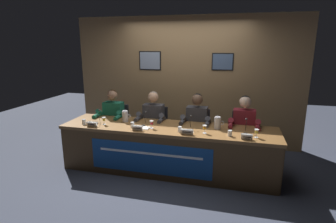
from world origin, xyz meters
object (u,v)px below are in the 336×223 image
water_cup_far_left (84,122)px  water_pitcher_right_side (218,123)px  water_cup_center_right (180,130)px  panelist_center_left (152,120)px  nameplate_far_right (247,137)px  water_cup_center_left (132,125)px  panelist_far_left (112,117)px  chair_center_left (156,132)px  water_cup_far_right (230,134)px  microphone_center_right (190,125)px  juice_glass_far_left (104,120)px  microphone_far_right (246,129)px  microphone_far_left (97,119)px  water_pitcher_left_side (125,116)px  chair_center_right (197,135)px  chair_far_right (242,139)px  panelist_center_right (196,124)px  nameplate_center_right (187,132)px  panelist_far_right (244,127)px  nameplate_center_left (137,128)px  juice_glass_far_right (257,132)px  juice_glass_center_left (152,123)px  microphone_center_left (144,121)px  juice_glass_center_right (205,128)px  document_stack_center_left (143,128)px  conference_table (166,143)px

water_cup_far_left → water_pitcher_right_side: (2.16, 0.32, 0.06)m
water_cup_center_right → water_pitcher_right_side: water_pitcher_right_side is taller
panelist_center_left → nameplate_far_right: 1.77m
water_cup_center_left → water_pitcher_right_side: water_pitcher_right_side is taller
panelist_far_left → chair_center_left: size_ratio=1.36×
water_cup_far_right → water_pitcher_right_side: bearing=122.9°
water_cup_center_right → microphone_center_right: bearing=50.5°
juice_glass_far_left → microphone_far_right: 2.26m
microphone_far_left → water_pitcher_left_side: 0.47m
chair_center_right → water_pitcher_left_side: water_pitcher_left_side is taller
water_cup_center_right → chair_far_right: size_ratio=0.09×
panelist_center_right → water_pitcher_right_side: (0.39, -0.32, 0.13)m
panelist_center_right → water_pitcher_right_side: bearing=-39.4°
chair_center_right → nameplate_center_right: (-0.03, -0.92, 0.35)m
water_cup_center_left → panelist_far_right: panelist_far_right is taller
nameplate_center_left → water_cup_far_right: size_ratio=2.00×
juice_glass_far_left → water_cup_center_left: juice_glass_far_left is taller
panelist_center_right → water_cup_center_right: panelist_center_right is taller
juice_glass_far_right → microphone_center_right: bearing=173.1°
juice_glass_far_left → microphone_far_left: bearing=157.9°
microphone_center_right → juice_glass_center_left: bearing=-172.6°
microphone_center_left → water_pitcher_left_side: 0.42m
juice_glass_center_right → chair_far_right: (0.58, 0.79, -0.40)m
microphone_center_right → juice_glass_far_right: bearing=-6.9°
chair_center_right → microphone_far_right: (0.81, -0.66, 0.39)m
water_cup_far_right → microphone_far_left: bearing=176.6°
microphone_center_right → microphone_far_right: size_ratio=1.00×
panelist_far_left → nameplate_center_left: bearing=-42.8°
microphone_center_right → document_stack_center_left: microphone_center_right is taller
panelist_far_left → nameplate_far_right: 2.51m
panelist_center_right → water_cup_center_left: bearing=-148.0°
water_cup_far_left → juice_glass_center_right: bearing=1.1°
nameplate_center_left → chair_far_right: bearing=30.1°
panelist_far_left → nameplate_center_right: (1.55, -0.72, 0.08)m
microphone_far_left → microphone_center_left: (0.82, 0.05, 0.00)m
conference_table → nameplate_far_right: size_ratio=22.28×
microphone_center_right → nameplate_far_right: (0.85, -0.23, -0.03)m
panelist_far_left → chair_far_right: size_ratio=1.36×
panelist_far_left → water_pitcher_right_side: size_ratio=5.87×
chair_far_right → water_cup_far_right: 0.92m
chair_center_left → nameplate_center_left: (-0.01, -0.92, 0.35)m
microphone_far_left → panelist_far_left: bearing=87.9°
panelist_far_left → chair_far_right: 2.40m
document_stack_center_left → chair_center_right: bearing=46.3°
juice_glass_center_left → panelist_far_right: size_ratio=0.10×
juice_glass_far_left → water_cup_far_right: size_ratio=1.46×
nameplate_center_left → panelist_far_right: size_ratio=0.14×
panelist_far_left → water_cup_center_left: bearing=-42.1°
microphone_far_left → document_stack_center_left: bearing=-6.5°
panelist_center_left → water_pitcher_left_side: (-0.38, -0.31, 0.13)m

